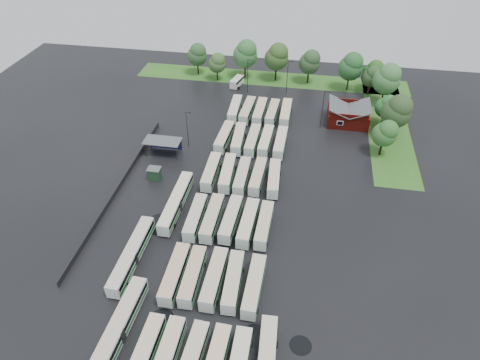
# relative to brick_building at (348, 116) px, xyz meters

# --- Properties ---
(ground) EXTENTS (160.00, 160.00, 0.00)m
(ground) POSITION_rel_brick_building_xyz_m (-24.00, -42.77, -1.87)
(ground) COLOR black
(ground) RESTS_ON ground
(brick_building) EXTENTS (10.07, 8.60, 5.39)m
(brick_building) POSITION_rel_brick_building_xyz_m (0.00, 0.00, 0.00)
(brick_building) COLOR maroon
(brick_building) RESTS_ON ground
(wash_shed) EXTENTS (8.20, 4.20, 3.58)m
(wash_shed) POSITION_rel_brick_building_xyz_m (-41.20, -20.74, 1.12)
(wash_shed) COLOR #2D2D30
(wash_shed) RESTS_ON ground
(utility_hut) EXTENTS (2.70, 2.20, 2.62)m
(utility_hut) POSITION_rel_brick_building_xyz_m (-40.20, -30.17, -0.55)
(utility_hut) COLOR #1A3620
(utility_hut) RESTS_ON ground
(grass_strip_north) EXTENTS (80.00, 10.00, 0.01)m
(grass_strip_north) POSITION_rel_brick_building_xyz_m (-22.00, 22.03, -1.86)
(grass_strip_north) COLOR #31671F
(grass_strip_north) RESTS_ON ground
(grass_strip_east) EXTENTS (10.00, 50.00, 0.01)m
(grass_strip_east) POSITION_rel_brick_building_xyz_m (10.00, 0.03, -1.86)
(grass_strip_east) COLOR #31671F
(grass_strip_east) RESTS_ON ground
(west_fence) EXTENTS (0.10, 50.00, 1.20)m
(west_fence) POSITION_rel_brick_building_xyz_m (-46.20, -34.77, -1.27)
(west_fence) COLOR #2D2D30
(west_fence) RESTS_ON ground
(bus_r0c0) EXTENTS (2.52, 10.84, 3.00)m
(bus_r0c0) POSITION_rel_brick_building_xyz_m (-28.36, -68.78, -0.21)
(bus_r0c0) COLOR silver
(bus_r0c0) RESTS_ON ground
(bus_r0c1) EXTENTS (2.43, 10.94, 3.04)m
(bus_r0c1) POSITION_rel_brick_building_xyz_m (-25.31, -68.80, -0.19)
(bus_r0c1) COLOR silver
(bus_r0c1) RESTS_ON ground
(bus_r0c2) EXTENTS (2.75, 10.67, 2.94)m
(bus_r0c2) POSITION_rel_brick_building_xyz_m (-21.96, -68.70, -0.25)
(bus_r0c2) COLOR silver
(bus_r0c2) RESTS_ON ground
(bus_r1c0) EXTENTS (2.46, 11.11, 3.09)m
(bus_r1c0) POSITION_rel_brick_building_xyz_m (-28.27, -55.16, -0.17)
(bus_r1c0) COLOR silver
(bus_r1c0) RESTS_ON ground
(bus_r1c1) EXTENTS (2.50, 10.82, 3.00)m
(bus_r1c1) POSITION_rel_brick_building_xyz_m (-25.37, -55.07, -0.22)
(bus_r1c1) COLOR silver
(bus_r1c1) RESTS_ON ground
(bus_r1c2) EXTENTS (2.49, 11.07, 3.07)m
(bus_r1c2) POSITION_rel_brick_building_xyz_m (-21.91, -54.98, -0.18)
(bus_r1c2) COLOR silver
(bus_r1c2) RESTS_ON ground
(bus_r1c3) EXTENTS (2.71, 10.87, 3.00)m
(bus_r1c3) POSITION_rel_brick_building_xyz_m (-18.88, -55.03, -0.21)
(bus_r1c3) COLOR silver
(bus_r1c3) RESTS_ON ground
(bus_r1c4) EXTENTS (2.54, 10.94, 3.03)m
(bus_r1c4) POSITION_rel_brick_building_xyz_m (-15.52, -55.34, -0.20)
(bus_r1c4) COLOR silver
(bus_r1c4) RESTS_ON ground
(bus_r2c0) EXTENTS (2.41, 10.67, 2.96)m
(bus_r2c0) POSITION_rel_brick_building_xyz_m (-28.35, -41.85, -0.24)
(bus_r2c0) COLOR silver
(bus_r2c0) RESTS_ON ground
(bus_r2c1) EXTENTS (2.42, 10.99, 3.06)m
(bus_r2c1) POSITION_rel_brick_building_xyz_m (-25.26, -41.60, -0.19)
(bus_r2c1) COLOR silver
(bus_r2c1) RESTS_ON ground
(bus_r2c2) EXTENTS (2.71, 10.89, 3.01)m
(bus_r2c2) POSITION_rel_brick_building_xyz_m (-21.86, -41.27, -0.21)
(bus_r2c2) COLOR silver
(bus_r2c2) RESTS_ON ground
(bus_r2c3) EXTENTS (2.72, 11.01, 3.04)m
(bus_r2c3) POSITION_rel_brick_building_xyz_m (-18.63, -41.70, -0.19)
(bus_r2c3) COLOR silver
(bus_r2c3) RESTS_ON ground
(bus_r2c4) EXTENTS (2.45, 10.61, 2.94)m
(bus_r2c4) POSITION_rel_brick_building_xyz_m (-15.71, -41.69, -0.25)
(bus_r2c4) COLOR silver
(bus_r2c4) RESTS_ON ground
(bus_r3c0) EXTENTS (2.46, 10.89, 3.02)m
(bus_r3c0) POSITION_rel_brick_building_xyz_m (-28.56, -27.94, -0.20)
(bus_r3c0) COLOR silver
(bus_r3c0) RESTS_ON ground
(bus_r3c1) EXTENTS (2.82, 10.99, 3.03)m
(bus_r3c1) POSITION_rel_brick_building_xyz_m (-25.14, -27.80, -0.20)
(bus_r3c1) COLOR silver
(bus_r3c1) RESTS_ON ground
(bus_r3c2) EXTENTS (2.30, 10.61, 2.95)m
(bus_r3c2) POSITION_rel_brick_building_xyz_m (-21.98, -28.28, -0.24)
(bus_r3c2) COLOR silver
(bus_r3c2) RESTS_ON ground
(bus_r3c3) EXTENTS (2.58, 10.59, 2.93)m
(bus_r3c3) POSITION_rel_brick_building_xyz_m (-18.78, -27.75, -0.26)
(bus_r3c3) COLOR silver
(bus_r3c3) RESTS_ON ground
(bus_r3c4) EXTENTS (2.77, 10.66, 2.94)m
(bus_r3c4) POSITION_rel_brick_building_xyz_m (-15.46, -27.91, -0.25)
(bus_r3c4) COLOR silver
(bus_r3c4) RESTS_ON ground
(bus_r4c0) EXTENTS (2.88, 11.09, 3.06)m
(bus_r4c0) POSITION_rel_brick_building_xyz_m (-28.53, -14.47, -0.18)
(bus_r4c0) COLOR silver
(bus_r4c0) RESTS_ON ground
(bus_r4c1) EXTENTS (2.77, 10.95, 3.02)m
(bus_r4c1) POSITION_rel_brick_building_xyz_m (-25.14, -14.61, -0.20)
(bus_r4c1) COLOR silver
(bus_r4c1) RESTS_ON ground
(bus_r4c2) EXTENTS (2.50, 10.80, 2.99)m
(bus_r4c2) POSITION_rel_brick_building_xyz_m (-21.84, -14.57, -0.22)
(bus_r4c2) COLOR silver
(bus_r4c2) RESTS_ON ground
(bus_r4c3) EXTENTS (2.66, 10.80, 2.99)m
(bus_r4c3) POSITION_rel_brick_building_xyz_m (-18.81, -14.40, -0.22)
(bus_r4c3) COLOR silver
(bus_r4c3) RESTS_ON ground
(bus_r4c4) EXTENTS (2.50, 10.79, 2.99)m
(bus_r4c4) POSITION_rel_brick_building_xyz_m (-15.44, -14.52, -0.22)
(bus_r4c4) COLOR silver
(bus_r4c4) RESTS_ON ground
(bus_r5c0) EXTENTS (2.68, 11.18, 3.10)m
(bus_r5c0) POSITION_rel_brick_building_xyz_m (-28.49, -0.95, -0.16)
(bus_r5c0) COLOR silver
(bus_r5c0) RESTS_ON ground
(bus_r5c1) EXTENTS (2.87, 11.12, 3.07)m
(bus_r5c1) POSITION_rel_brick_building_xyz_m (-25.22, -1.08, -0.18)
(bus_r5c1) COLOR silver
(bus_r5c1) RESTS_ON ground
(bus_r5c2) EXTENTS (2.58, 11.02, 3.05)m
(bus_r5c2) POSITION_rel_brick_building_xyz_m (-22.02, -1.11, -0.19)
(bus_r5c2) COLOR silver
(bus_r5c2) RESTS_ON ground
(bus_r5c3) EXTENTS (2.76, 10.77, 2.97)m
(bus_r5c3) POSITION_rel_brick_building_xyz_m (-18.81, -1.09, -0.23)
(bus_r5c3) COLOR silver
(bus_r5c3) RESTS_ON ground
(bus_r5c4) EXTENTS (2.37, 11.03, 3.07)m
(bus_r5c4) POSITION_rel_brick_building_xyz_m (-15.46, -0.66, -0.18)
(bus_r5c4) COLOR silver
(bus_r5c4) RESTS_ON ground
(artic_bus_west_a) EXTENTS (2.96, 16.74, 3.09)m
(artic_bus_west_a) POSITION_rel_brick_building_xyz_m (-33.27, -66.10, -0.15)
(artic_bus_west_a) COLOR silver
(artic_bus_west_a) RESTS_ON ground
(artic_bus_west_b) EXTENTS (2.48, 16.17, 2.99)m
(artic_bus_west_b) POSITION_rel_brick_building_xyz_m (-32.99, -38.47, -0.21)
(artic_bus_west_b) COLOR silver
(artic_bus_west_b) RESTS_ON ground
(artic_bus_west_c) EXTENTS (2.43, 16.08, 2.98)m
(artic_bus_west_c) POSITION_rel_brick_building_xyz_m (-36.48, -52.51, -0.21)
(artic_bus_west_c) COLOR silver
(artic_bus_west_c) RESTS_ON ground
(minibus) EXTENTS (3.36, 5.88, 2.42)m
(minibus) POSITION_rel_brick_building_xyz_m (-30.96, 15.55, -0.52)
(minibus) COLOR white
(minibus) RESTS_ON ground
(tree_north_0) EXTENTS (5.85, 5.85, 9.69)m
(tree_north_0) POSITION_rel_brick_building_xyz_m (-43.90, 21.58, 4.37)
(tree_north_0) COLOR black
(tree_north_0) RESTS_ON ground
(tree_north_1) EXTENTS (5.09, 5.09, 8.42)m
(tree_north_1) POSITION_rel_brick_building_xyz_m (-37.21, 18.43, 3.55)
(tree_north_1) COLOR black
(tree_north_1) RESTS_ON ground
(tree_north_2) EXTENTS (7.08, 7.08, 11.73)m
(tree_north_2) POSITION_rel_brick_building_xyz_m (-29.38, 21.39, 5.68)
(tree_north_2) COLOR #312210
(tree_north_2) RESTS_ON ground
(tree_north_3) EXTENTS (6.87, 6.87, 11.37)m
(tree_north_3) POSITION_rel_brick_building_xyz_m (-20.23, 21.32, 5.45)
(tree_north_3) COLOR black
(tree_north_3) RESTS_ON ground
(tree_north_4) EXTENTS (6.06, 6.06, 10.04)m
(tree_north_4) POSITION_rel_brick_building_xyz_m (-10.75, 21.16, 4.59)
(tree_north_4) COLOR black
(tree_north_4) RESTS_ON ground
(tree_north_5) EXTENTS (6.78, 6.78, 11.23)m
(tree_north_5) POSITION_rel_brick_building_xyz_m (0.50, 18.25, 5.36)
(tree_north_5) COLOR #342414
(tree_north_5) RESTS_ON ground
(tree_north_6) EXTENTS (5.50, 5.50, 9.11)m
(tree_north_6) POSITION_rel_brick_building_xyz_m (6.89, 19.18, 3.99)
(tree_north_6) COLOR black
(tree_north_6) RESTS_ON ground
(tree_east_0) EXTENTS (5.42, 5.40, 8.94)m
(tree_east_0) POSITION_rel_brick_building_xyz_m (7.13, -13.14, 3.88)
(tree_east_0) COLOR black
(tree_east_0) RESTS_ON ground
(tree_east_1) EXTENTS (6.90, 6.90, 11.42)m
(tree_east_1) POSITION_rel_brick_building_xyz_m (10.12, -5.56, 5.49)
(tree_east_1) COLOR black
(tree_east_1) RESTS_ON ground
(tree_east_2) EXTENTS (5.15, 5.11, 8.46)m
(tree_east_2) POSITION_rel_brick_building_xyz_m (8.70, -0.02, 3.57)
(tree_east_2) COLOR black
(tree_east_2) RESTS_ON ground
(tree_east_3) EXTENTS (7.07, 7.07, 11.72)m
(tree_east_3) POSITION_rel_brick_building_xyz_m (9.44, 11.19, 5.67)
(tree_east_3) COLOR black
(tree_east_3) RESTS_ON ground
(tree_east_4) EXTENTS (5.15, 5.14, 8.52)m
(tree_east_4) POSITION_rel_brick_building_xyz_m (6.21, 16.58, 3.61)
(tree_east_4) COLOR black
(tree_east_4) RESTS_ON ground
(lamp_post_ne) EXTENTS (1.56, 0.30, 10.15)m
(lamp_post_ne) POSITION_rel_brick_building_xyz_m (-6.48, -3.84, 4.03)
(lamp_post_ne) COLOR #2D2D30
(lamp_post_ne) RESTS_ON ground
(lamp_post_nw) EXTENTS (1.41, 0.27, 9.14)m
(lamp_post_nw) POSITION_rel_brick_building_xyz_m (-36.30, -17.25, 3.44)
(lamp_post_nw) COLOR #2D2D30
(lamp_post_nw) RESTS_ON ground
(lamp_post_back_w) EXTENTS (1.49, 0.29, 9.66)m
(lamp_post_back_w) POSITION_rel_brick_building_xyz_m (-27.24, 12.17, 3.74)
(lamp_post_back_w) COLOR #2D2D30
(lamp_post_back_w) RESTS_ON ground
(lamp_post_back_e) EXTENTS (1.51, 0.29, 9.83)m
(lamp_post_back_e) POSITION_rel_brick_building_xyz_m (-16.34, 12.92, 3.84)
(lamp_post_back_e) COLOR #2D2D30
(lamp_post_back_e) RESTS_ON ground
(puddle_0) EXTENTS (3.75, 3.75, 0.01)m
(puddle_0) POSITION_rel_brick_building_xyz_m (-28.30, -62.43, -1.86)
(puddle_0) COLOR black
(puddle_0) RESTS_ON ground
(puddle_1) EXTENTS (3.80, 3.80, 0.01)m
(puddle_1) POSITION_rel_brick_building_xyz_m (-14.34, -62.73, -1.86)
(puddle_1) COLOR black
(puddle_1) RESTS_ON ground
(puddle_2) EXTENTS (5.86, 5.86, 0.01)m
(puddle_2) POSITION_rel_brick_building_xyz_m (-34.76, -43.15, -1.86)
(puddle_2) COLOR black
(puddle_2) RESTS_ON ground
(puddle_3) EXTENTS (5.04, 5.04, 0.01)m
(puddle_3) POSITION_rel_brick_building_xyz_m (-21.70, -45.20, -1.86)
(puddle_3) COLOR black
(puddle_3) RESTS_ON ground
(puddle_4) EXTENTS (3.20, 3.20, 0.01)m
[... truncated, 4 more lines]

